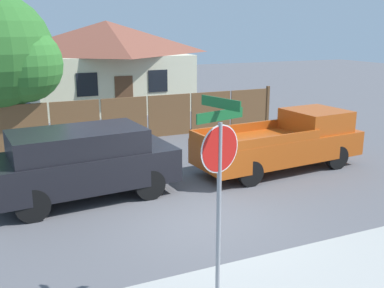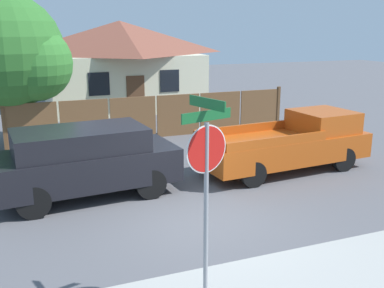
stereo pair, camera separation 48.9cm
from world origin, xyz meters
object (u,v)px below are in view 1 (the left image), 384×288
Objects in this scene: house at (108,63)px; orange_pickup at (285,142)px; red_suv at (83,161)px; stop_sign at (219,170)px; oak_tree at (0,55)px.

house reaches higher than orange_pickup.
stop_sign is (1.02, -5.52, 1.26)m from red_suv.
oak_tree is 10.35m from orange_pickup.
orange_pickup is 7.73m from stop_sign.
red_suv is at bearing 85.02° from stop_sign.
house is 1.56× the size of orange_pickup.
oak_tree is 1.66× the size of stop_sign.
stop_sign is at bearing -98.95° from house.
stop_sign is at bearing -137.69° from orange_pickup.
oak_tree is (-5.49, -6.80, 0.95)m from house.
house is 1.53× the size of oak_tree.
oak_tree is 1.16× the size of red_suv.
house is at bearing 95.29° from orange_pickup.
orange_pickup is 1.63× the size of stop_sign.
red_suv is at bearing -106.70° from house.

